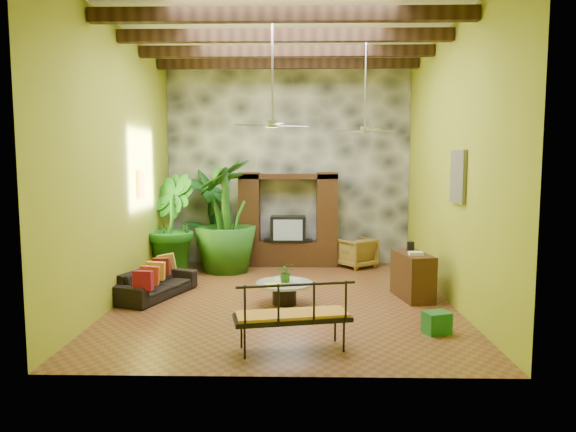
{
  "coord_description": "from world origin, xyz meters",
  "views": [
    {
      "loc": [
        0.25,
        -9.37,
        2.55
      ],
      "look_at": [
        0.06,
        0.2,
        1.54
      ],
      "focal_mm": 32.0,
      "sensor_mm": 36.0,
      "label": 1
    }
  ],
  "objects_px": {
    "tall_plant_b": "(170,225)",
    "green_bin": "(437,323)",
    "ceiling_fan_front": "(272,112)",
    "ceiling_fan_back": "(365,120)",
    "side_console": "(413,276)",
    "coffee_table": "(284,290)",
    "sofa": "(156,283)",
    "tall_plant_a": "(210,217)",
    "wicker_armchair": "(356,253)",
    "entertainment_center": "(288,227)",
    "iron_bench": "(292,313)",
    "tall_plant_c": "(226,216)"
  },
  "relations": [
    {
      "from": "sofa",
      "to": "coffee_table",
      "type": "distance_m",
      "value": 2.49
    },
    {
      "from": "entertainment_center",
      "to": "tall_plant_b",
      "type": "distance_m",
      "value": 2.88
    },
    {
      "from": "tall_plant_a",
      "to": "iron_bench",
      "type": "relative_size",
      "value": 1.45
    },
    {
      "from": "ceiling_fan_front",
      "to": "ceiling_fan_back",
      "type": "relative_size",
      "value": 1.0
    },
    {
      "from": "tall_plant_c",
      "to": "side_console",
      "type": "relative_size",
      "value": 2.43
    },
    {
      "from": "iron_bench",
      "to": "side_console",
      "type": "height_order",
      "value": "iron_bench"
    },
    {
      "from": "green_bin",
      "to": "ceiling_fan_back",
      "type": "bearing_deg",
      "value": 103.12
    },
    {
      "from": "green_bin",
      "to": "iron_bench",
      "type": "bearing_deg",
      "value": -159.63
    },
    {
      "from": "tall_plant_b",
      "to": "tall_plant_a",
      "type": "bearing_deg",
      "value": 56.9
    },
    {
      "from": "ceiling_fan_back",
      "to": "tall_plant_a",
      "type": "distance_m",
      "value": 4.59
    },
    {
      "from": "tall_plant_c",
      "to": "green_bin",
      "type": "distance_m",
      "value": 5.8
    },
    {
      "from": "entertainment_center",
      "to": "tall_plant_a",
      "type": "height_order",
      "value": "tall_plant_a"
    },
    {
      "from": "wicker_armchair",
      "to": "tall_plant_b",
      "type": "relative_size",
      "value": 0.35
    },
    {
      "from": "ceiling_fan_back",
      "to": "iron_bench",
      "type": "bearing_deg",
      "value": -110.21
    },
    {
      "from": "sofa",
      "to": "entertainment_center",
      "type": "bearing_deg",
      "value": -19.47
    },
    {
      "from": "ceiling_fan_back",
      "to": "coffee_table",
      "type": "relative_size",
      "value": 1.82
    },
    {
      "from": "tall_plant_b",
      "to": "tall_plant_c",
      "type": "height_order",
      "value": "tall_plant_c"
    },
    {
      "from": "entertainment_center",
      "to": "coffee_table",
      "type": "xyz_separation_m",
      "value": [
        0.0,
        -3.5,
        -0.71
      ]
    },
    {
      "from": "tall_plant_c",
      "to": "ceiling_fan_front",
      "type": "bearing_deg",
      "value": -66.38
    },
    {
      "from": "ceiling_fan_front",
      "to": "tall_plant_b",
      "type": "distance_m",
      "value": 4.13
    },
    {
      "from": "tall_plant_b",
      "to": "green_bin",
      "type": "xyz_separation_m",
      "value": [
        4.97,
        -3.92,
        -0.98
      ]
    },
    {
      "from": "ceiling_fan_back",
      "to": "wicker_armchair",
      "type": "height_order",
      "value": "ceiling_fan_back"
    },
    {
      "from": "ceiling_fan_back",
      "to": "wicker_armchair",
      "type": "bearing_deg",
      "value": 87.95
    },
    {
      "from": "entertainment_center",
      "to": "sofa",
      "type": "height_order",
      "value": "entertainment_center"
    },
    {
      "from": "tall_plant_c",
      "to": "ceiling_fan_back",
      "type": "bearing_deg",
      "value": -21.58
    },
    {
      "from": "ceiling_fan_back",
      "to": "coffee_table",
      "type": "height_order",
      "value": "ceiling_fan_back"
    },
    {
      "from": "sofa",
      "to": "coffee_table",
      "type": "relative_size",
      "value": 1.79
    },
    {
      "from": "ceiling_fan_front",
      "to": "tall_plant_a",
      "type": "bearing_deg",
      "value": 115.89
    },
    {
      "from": "wicker_armchair",
      "to": "green_bin",
      "type": "xyz_separation_m",
      "value": [
        0.66,
        -4.84,
        -0.2
      ]
    },
    {
      "from": "sofa",
      "to": "tall_plant_a",
      "type": "height_order",
      "value": "tall_plant_a"
    },
    {
      "from": "wicker_armchair",
      "to": "green_bin",
      "type": "height_order",
      "value": "wicker_armchair"
    },
    {
      "from": "ceiling_fan_back",
      "to": "iron_bench",
      "type": "xyz_separation_m",
      "value": [
        -1.43,
        -3.89,
        -2.87
      ]
    },
    {
      "from": "entertainment_center",
      "to": "ceiling_fan_back",
      "type": "bearing_deg",
      "value": -50.43
    },
    {
      "from": "ceiling_fan_back",
      "to": "tall_plant_c",
      "type": "distance_m",
      "value": 3.87
    },
    {
      "from": "tall_plant_b",
      "to": "side_console",
      "type": "bearing_deg",
      "value": -21.06
    },
    {
      "from": "tall_plant_b",
      "to": "iron_bench",
      "type": "xyz_separation_m",
      "value": [
        2.82,
        -4.72,
        -0.61
      ]
    },
    {
      "from": "ceiling_fan_front",
      "to": "side_console",
      "type": "xyz_separation_m",
      "value": [
        2.59,
        0.49,
        -2.97
      ]
    },
    {
      "from": "coffee_table",
      "to": "green_bin",
      "type": "relative_size",
      "value": 2.77
    },
    {
      "from": "tall_plant_c",
      "to": "green_bin",
      "type": "bearing_deg",
      "value": -48.87
    },
    {
      "from": "sofa",
      "to": "iron_bench",
      "type": "xyz_separation_m",
      "value": [
        2.62,
        -2.8,
        0.27
      ]
    },
    {
      "from": "tall_plant_b",
      "to": "green_bin",
      "type": "distance_m",
      "value": 6.41
    },
    {
      "from": "ceiling_fan_back",
      "to": "tall_plant_b",
      "type": "distance_m",
      "value": 4.88
    },
    {
      "from": "wicker_armchair",
      "to": "tall_plant_c",
      "type": "xyz_separation_m",
      "value": [
        -3.09,
        -0.56,
        0.95
      ]
    },
    {
      "from": "sofa",
      "to": "tall_plant_c",
      "type": "bearing_deg",
      "value": -4.65
    },
    {
      "from": "side_console",
      "to": "coffee_table",
      "type": "bearing_deg",
      "value": -179.17
    },
    {
      "from": "entertainment_center",
      "to": "sofa",
      "type": "bearing_deg",
      "value": -128.97
    },
    {
      "from": "tall_plant_b",
      "to": "tall_plant_c",
      "type": "xyz_separation_m",
      "value": [
        1.23,
        0.36,
        0.16
      ]
    },
    {
      "from": "entertainment_center",
      "to": "ceiling_fan_front",
      "type": "relative_size",
      "value": 1.29
    },
    {
      "from": "entertainment_center",
      "to": "green_bin",
      "type": "distance_m",
      "value": 5.59
    },
    {
      "from": "iron_bench",
      "to": "entertainment_center",
      "type": "bearing_deg",
      "value": 79.57
    }
  ]
}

